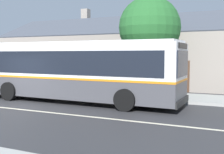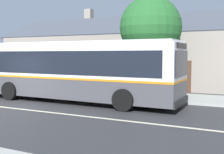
% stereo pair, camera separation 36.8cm
% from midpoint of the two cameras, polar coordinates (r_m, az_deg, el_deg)
% --- Properties ---
extents(ground_plane, '(300.00, 300.00, 0.00)m').
position_cam_midpoint_polar(ground_plane, '(14.32, -22.05, -5.78)').
color(ground_plane, '#2D2D30').
extents(sidewalk_far, '(60.00, 3.00, 0.15)m').
position_cam_midpoint_polar(sidewalk_far, '(18.88, -8.73, -2.81)').
color(sidewalk_far, '#9E9E99').
rests_on(sidewalk_far, ground).
extents(lane_divider_stripe, '(60.00, 0.16, 0.01)m').
position_cam_midpoint_polar(lane_divider_stripe, '(14.32, -22.06, -5.76)').
color(lane_divider_stripe, beige).
rests_on(lane_divider_stripe, ground).
extents(community_building, '(25.44, 9.59, 6.95)m').
position_cam_midpoint_polar(community_building, '(24.61, 7.10, 3.67)').
color(community_building, gray).
rests_on(community_building, ground).
extents(transit_bus, '(11.83, 2.91, 3.13)m').
position_cam_midpoint_polar(transit_bus, '(15.07, -8.95, 1.47)').
color(transit_bus, '#47474C').
rests_on(transit_bus, ground).
extents(street_tree_primary, '(3.77, 3.77, 6.02)m').
position_cam_midpoint_polar(street_tree_primary, '(17.47, 7.03, 9.88)').
color(street_tree_primary, '#4C3828').
rests_on(street_tree_primary, ground).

